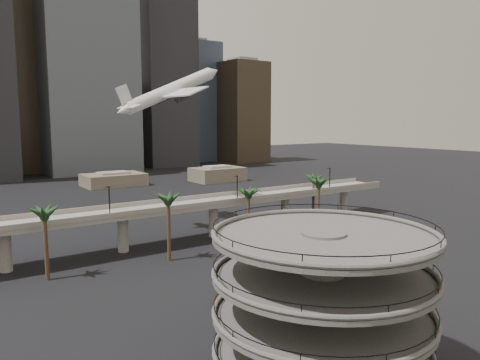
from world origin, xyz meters
TOP-DOWN VIEW (x-y plane):
  - ground at (0.00, 0.00)m, footprint 700.00×700.00m
  - parking_ramp at (-13.00, -4.00)m, footprint 22.20×22.20m
  - overpass at (0.00, 55.00)m, footprint 130.00×9.30m
  - palm_trees at (11.58, 47.18)m, footprint 76.40×18.40m
  - low_buildings at (6.89, 142.30)m, footprint 135.00×27.50m
  - skyline at (15.12, 217.08)m, footprint 269.00×86.00m
  - airborne_jet at (7.57, 68.85)m, footprint 29.68×26.93m
  - car_a at (-8.45, 20.00)m, footprint 4.53×2.10m
  - car_b at (12.76, 25.14)m, footprint 4.29×2.40m
  - car_c at (18.60, 17.06)m, footprint 5.64×2.43m

SIDE VIEW (x-z plane):
  - ground at x=0.00m, z-range 0.00..0.00m
  - car_b at x=12.76m, z-range 0.00..1.34m
  - car_a at x=-8.45m, z-range 0.00..1.50m
  - car_c at x=18.60m, z-range 0.00..1.62m
  - low_buildings at x=6.89m, z-range -0.54..6.26m
  - overpass at x=0.00m, z-range -0.01..14.69m
  - parking_ramp at x=-13.00m, z-range 1.16..18.51m
  - palm_trees at x=11.58m, z-range 4.30..18.30m
  - airborne_jet at x=7.57m, z-range 27.00..41.25m
  - skyline at x=15.12m, z-range -17.78..114.98m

